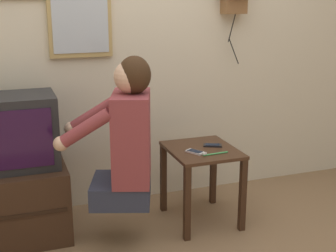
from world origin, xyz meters
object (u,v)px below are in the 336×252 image
object	(u,v)px
wall_mirror	(79,10)
cell_phone_held	(195,152)
person	(127,137)
television	(16,131)
cell_phone_spare	(212,145)
toothbrush	(214,154)

from	to	relation	value
wall_mirror	cell_phone_held	size ratio (longest dim) A/B	4.62
person	television	size ratio (longest dim) A/B	1.85
television	cell_phone_spare	xyz separation A→B (m)	(1.27, -0.18, -0.17)
television	cell_phone_held	size ratio (longest dim) A/B	3.58
television	wall_mirror	bearing A→B (deg)	32.00
wall_mirror	toothbrush	size ratio (longest dim) A/B	3.48
person	wall_mirror	bearing A→B (deg)	32.04
person	cell_phone_held	distance (m)	0.51
wall_mirror	cell_phone_spare	size ratio (longest dim) A/B	4.61
cell_phone_held	toothbrush	world-z (taller)	toothbrush
cell_phone_held	cell_phone_spare	size ratio (longest dim) A/B	1.00
cell_phone_spare	person	bearing A→B (deg)	127.39
cell_phone_spare	toothbrush	world-z (taller)	toothbrush
cell_phone_held	wall_mirror	bearing A→B (deg)	107.84
television	cell_phone_held	distance (m)	1.15
television	cell_phone_spare	size ratio (longest dim) A/B	3.57
television	person	bearing A→B (deg)	-27.47
television	wall_mirror	xyz separation A→B (m)	(0.48, 0.30, 0.72)
cell_phone_spare	toothbrush	distance (m)	0.18
television	wall_mirror	distance (m)	0.92
television	cell_phone_spare	distance (m)	1.29
toothbrush	cell_phone_held	bearing A→B (deg)	48.22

